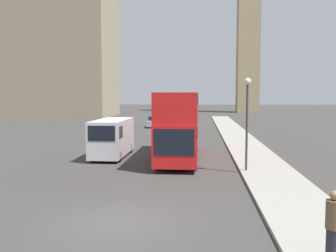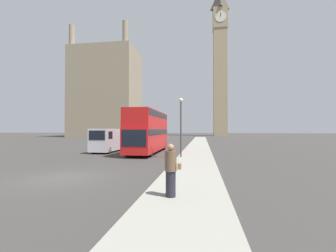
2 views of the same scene
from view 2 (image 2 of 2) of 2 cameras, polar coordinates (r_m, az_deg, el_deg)
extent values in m
plane|color=#383533|center=(13.04, -25.23, -11.76)|extent=(300.00, 300.00, 0.00)
cube|color=gray|center=(10.91, 5.48, -13.60)|extent=(3.06, 120.00, 0.15)
cube|color=tan|center=(92.18, 13.11, 10.65)|extent=(5.10, 5.10, 41.76)
cube|color=tan|center=(100.18, 13.05, 24.76)|extent=(5.51, 5.51, 8.09)
cylinder|color=silver|center=(97.65, 13.19, 25.47)|extent=(4.18, 0.12, 4.18)
cube|color=black|center=(97.91, 13.20, 25.88)|extent=(0.16, 0.06, 1.67)
cube|color=gray|center=(80.61, -15.41, 7.95)|extent=(21.18, 14.87, 29.64)
cylinder|color=gray|center=(84.03, -23.23, 20.41)|extent=(1.78, 1.78, 6.52)
cylinder|color=gray|center=(76.73, -10.79, 22.49)|extent=(1.78, 1.78, 6.52)
cube|color=red|center=(24.00, -5.01, -3.30)|extent=(2.43, 10.21, 2.36)
cube|color=red|center=(24.00, -5.00, 1.60)|extent=(2.43, 10.01, 1.74)
cube|color=black|center=(23.98, -5.01, -1.49)|extent=(2.47, 9.80, 0.55)
cube|color=black|center=(24.03, -5.00, 2.77)|extent=(2.47, 9.60, 0.55)
cube|color=black|center=(19.06, -8.67, -3.06)|extent=(2.14, 0.03, 1.42)
cylinder|color=black|center=(20.87, -9.71, -6.25)|extent=(0.68, 1.05, 1.05)
cylinder|color=black|center=(20.39, -5.00, -6.38)|extent=(0.68, 1.05, 1.05)
cylinder|color=black|center=(27.73, -5.02, -4.93)|extent=(0.68, 1.05, 1.05)
cylinder|color=black|center=(27.36, -1.44, -4.98)|extent=(0.68, 1.05, 1.05)
cube|color=silver|center=(25.85, -14.86, -3.30)|extent=(1.99, 5.58, 2.38)
cube|color=black|center=(23.29, -17.62, -2.27)|extent=(1.69, 0.02, 0.95)
cube|color=black|center=(24.18, -16.58, -2.22)|extent=(2.02, 1.00, 0.76)
cylinder|color=black|center=(24.52, -18.26, -5.84)|extent=(0.50, 0.68, 0.68)
cylinder|color=black|center=(23.89, -15.05, -5.99)|extent=(0.50, 0.68, 0.68)
cylinder|color=black|center=(27.95, -14.71, -5.25)|extent=(0.50, 0.68, 0.68)
cylinder|color=black|center=(27.39, -11.84, -5.35)|extent=(0.50, 0.68, 0.68)
cylinder|color=#23232D|center=(8.02, 0.69, -14.48)|extent=(0.34, 0.34, 0.88)
cylinder|color=brown|center=(7.87, 0.69, -8.86)|extent=(0.41, 0.41, 0.70)
sphere|color=#9E704C|center=(7.82, 0.68, -5.45)|extent=(0.24, 0.24, 0.24)
cube|color=olive|center=(7.86, 2.91, -10.16)|extent=(0.12, 0.24, 0.20)
cylinder|color=#38383D|center=(19.11, 3.30, -0.90)|extent=(0.12, 0.12, 4.65)
sphere|color=beige|center=(19.27, 3.29, 6.57)|extent=(0.36, 0.36, 0.36)
cube|color=#99999E|center=(48.67, -3.33, -3.19)|extent=(1.89, 4.70, 0.72)
cube|color=black|center=(48.76, -3.30, -2.43)|extent=(1.70, 2.25, 0.55)
cylinder|color=black|center=(47.37, -4.58, -3.48)|extent=(0.42, 0.68, 0.68)
cylinder|color=black|center=(47.06, -2.83, -3.49)|extent=(0.42, 0.68, 0.68)
cylinder|color=black|center=(50.30, -3.79, -3.33)|extent=(0.42, 0.68, 0.68)
cylinder|color=black|center=(50.00, -2.14, -3.34)|extent=(0.42, 0.68, 0.68)
camera|label=1|loc=(4.90, -98.75, 21.64)|focal=40.00mm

